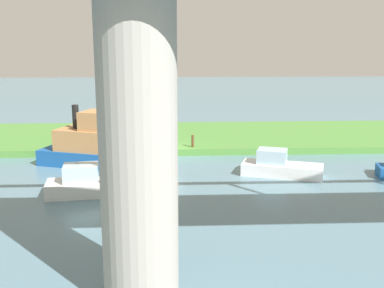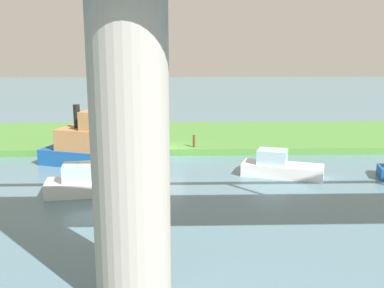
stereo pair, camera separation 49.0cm
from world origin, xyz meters
TOP-DOWN VIEW (x-y plane):
  - ground_plane at (0.00, 0.00)m, footprint 160.00×160.00m
  - grassy_bank at (0.00, -6.00)m, footprint 80.00×12.00m
  - bridge_pylon at (0.57, 19.49)m, footprint 2.42×2.42m
  - person_on_bank at (3.48, -2.84)m, footprint 0.45×0.45m
  - mooring_post at (-2.10, -0.74)m, footprint 0.20×0.20m
  - houseboat_blue at (4.21, 2.54)m, footprint 8.49×5.21m
  - motorboat_red at (-7.29, 5.44)m, footprint 5.29×3.31m
  - riverboat_paddlewheel at (3.97, 8.65)m, footprint 5.34×2.44m

SIDE VIEW (x-z plane):
  - ground_plane at x=0.00m, z-range 0.00..0.00m
  - grassy_bank at x=0.00m, z-range 0.00..0.50m
  - motorboat_red at x=-7.29m, z-range -0.24..1.42m
  - riverboat_paddlewheel at x=3.97m, z-range -0.25..1.47m
  - mooring_post at x=-2.10m, z-range 0.50..1.43m
  - person_on_bank at x=3.48m, z-range 0.51..1.90m
  - houseboat_blue at x=4.21m, z-range -0.53..3.58m
  - bridge_pylon at x=0.57m, z-range 0.00..9.76m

